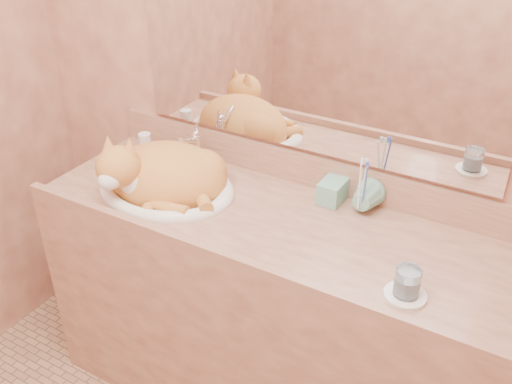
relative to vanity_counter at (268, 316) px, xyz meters
The scene contains 12 objects.
wall_back 0.87m from the vanity_counter, 90.00° to the left, with size 2.40×0.02×2.50m, color #965944.
vanity_counter is the anchor object (origin of this frame).
mirror 1.00m from the vanity_counter, 90.00° to the left, with size 1.30×0.02×0.80m, color white.
sink_basin 0.64m from the vanity_counter, behind, with size 0.49×0.41×0.15m, color white, non-canonical shape.
faucet 0.67m from the vanity_counter, 157.10° to the left, with size 0.04×0.11×0.16m, color white, non-canonical shape.
cat 0.65m from the vanity_counter, behind, with size 0.43×0.35×0.23m, color #BE6F2B, non-canonical shape.
soap_dispenser 0.55m from the vanity_counter, 48.84° to the left, with size 0.08×0.08×0.17m, color #72B6A0.
toothbrush_cup 0.56m from the vanity_counter, 32.09° to the left, with size 0.10×0.10×0.09m, color #72B6A0.
toothbrushes 0.62m from the vanity_counter, 32.09° to the left, with size 0.03×0.03×0.21m, color white, non-canonical shape.
saucer 0.67m from the vanity_counter, 16.72° to the right, with size 0.12×0.12×0.01m, color white.
water_glass 0.71m from the vanity_counter, 16.72° to the right, with size 0.07×0.07×0.08m, color silver.
lotion_bottle 0.78m from the vanity_counter, 168.70° to the left, with size 0.05×0.05×0.11m, color white.
Camera 1 is at (0.74, -0.63, 1.88)m, focal length 40.00 mm.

